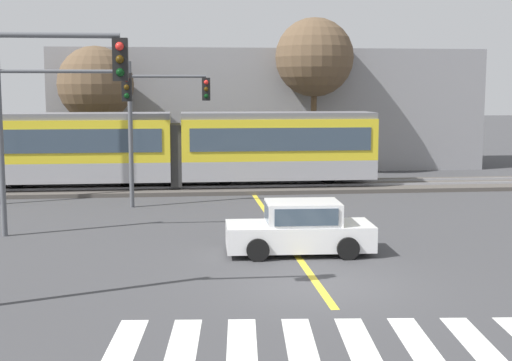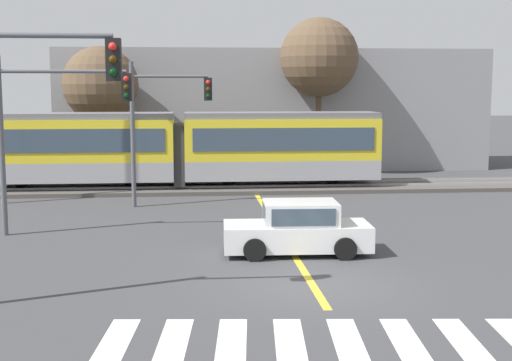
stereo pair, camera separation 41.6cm
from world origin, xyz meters
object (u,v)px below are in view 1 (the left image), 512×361
(light_rail_tram, at_px, (176,146))
(bare_tree_west, at_px, (96,85))
(bare_tree_east, at_px, (314,58))
(sedan_crossing, at_px, (300,230))
(traffic_light_near_left, at_px, (12,117))
(traffic_light_mid_left, at_px, (47,117))
(traffic_light_far_left, at_px, (158,114))

(light_rail_tram, bearing_deg, bare_tree_west, 131.63)
(bare_tree_west, relative_size, bare_tree_east, 0.81)
(bare_tree_west, bearing_deg, bare_tree_east, 4.11)
(bare_tree_east, bearing_deg, light_rail_tram, -144.08)
(bare_tree_west, bearing_deg, sedan_crossing, -66.73)
(traffic_light_near_left, bearing_deg, light_rail_tram, 79.23)
(sedan_crossing, height_order, bare_tree_west, bare_tree_west)
(bare_tree_west, bearing_deg, light_rail_tram, -48.37)
(light_rail_tram, xyz_separation_m, bare_tree_west, (-4.09, 4.60, 2.86))
(traffic_light_mid_left, height_order, bare_tree_west, bare_tree_west)
(traffic_light_near_left, distance_m, traffic_light_mid_left, 7.85)
(traffic_light_mid_left, bearing_deg, bare_tree_west, 90.29)
(sedan_crossing, distance_m, traffic_light_near_left, 8.90)
(light_rail_tram, bearing_deg, traffic_light_far_left, -98.28)
(sedan_crossing, relative_size, bare_tree_west, 0.62)
(bare_tree_west, height_order, bare_tree_east, bare_tree_east)
(traffic_light_mid_left, relative_size, bare_tree_west, 0.84)
(bare_tree_east, bearing_deg, bare_tree_west, -175.89)
(sedan_crossing, bearing_deg, bare_tree_west, 113.27)
(sedan_crossing, relative_size, traffic_light_near_left, 0.68)
(traffic_light_near_left, relative_size, traffic_light_far_left, 1.09)
(traffic_light_mid_left, xyz_separation_m, bare_tree_west, (-0.07, 14.40, 1.08))
(traffic_light_mid_left, distance_m, traffic_light_far_left, 6.19)
(traffic_light_mid_left, bearing_deg, bare_tree_east, 52.88)
(traffic_light_far_left, bearing_deg, bare_tree_west, 110.43)
(traffic_light_near_left, bearing_deg, traffic_light_far_left, 78.35)
(light_rail_tram, xyz_separation_m, traffic_light_mid_left, (-4.02, -9.79, 1.78))
(traffic_light_near_left, bearing_deg, traffic_light_mid_left, 94.89)
(light_rail_tram, distance_m, traffic_light_far_left, 4.93)
(light_rail_tram, height_order, traffic_light_near_left, traffic_light_near_left)
(bare_tree_east, bearing_deg, sedan_crossing, -101.94)
(sedan_crossing, relative_size, bare_tree_east, 0.50)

